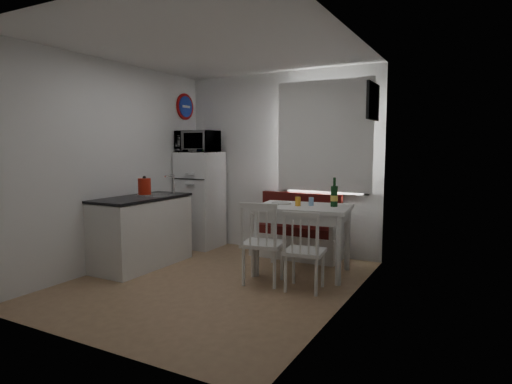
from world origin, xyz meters
The scene contains 22 objects.
floor centered at (0.00, 0.00, 0.00)m, with size 3.00×3.50×0.02m, color #926F4D.
ceiling centered at (0.00, 0.00, 2.60)m, with size 3.00×3.50×0.02m, color white.
wall_back centered at (0.00, 1.75, 1.30)m, with size 3.00×0.02×2.60m, color white.
wall_front centered at (0.00, -1.75, 1.30)m, with size 3.00×0.02×2.60m, color white.
wall_left centered at (-1.50, 0.00, 1.30)m, with size 0.02×3.50×2.60m, color white.
wall_right centered at (1.50, 0.00, 1.30)m, with size 0.02×3.50×2.60m, color white.
window centered at (0.70, 1.72, 1.62)m, with size 1.22×0.06×1.47m, color silver.
curtain centered at (0.70, 1.65, 1.68)m, with size 1.35×0.02×1.50m, color white.
kitchen_counter centered at (-1.20, 0.16, 0.46)m, with size 0.62×1.32×1.16m.
wall_sign centered at (-1.47, 1.45, 2.15)m, with size 0.40×0.40×0.03m, color navy.
picture_frame centered at (1.48, 1.10, 2.05)m, with size 0.04×0.52×0.42m, color black.
bench centered at (0.38, 1.51, 0.29)m, with size 1.24×0.48×0.89m.
dining_table centered at (0.74, 0.84, 0.73)m, with size 1.20×0.91×0.83m.
chair_left centered at (0.49, 0.17, 0.58)m, with size 0.51×0.49×0.50m.
chair_right centered at (0.99, 0.18, 0.54)m, with size 0.45×0.44×0.47m.
fridge centered at (-1.18, 1.40, 0.73)m, with size 0.58×0.58×1.45m, color white.
microwave centered at (-1.18, 1.35, 1.61)m, with size 0.59×0.40×0.32m, color white.
kettle centered at (-1.15, 0.16, 1.03)m, with size 0.19×0.19×0.26m, color #B31E0E.
wine_bottle centered at (1.09, 0.94, 1.00)m, with size 0.09×0.09×0.35m, color #123818, non-canonical shape.
drinking_glass_orange centered at (0.69, 0.79, 0.88)m, with size 0.07×0.07×0.11m, color #F4A428.
drinking_glass_blue centered at (0.82, 0.89, 0.88)m, with size 0.06×0.06×0.10m, color #8DBBF1.
plate centered at (0.44, 0.86, 0.84)m, with size 0.25×0.25×0.02m, color white.
Camera 1 is at (2.65, -3.92, 1.53)m, focal length 30.00 mm.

